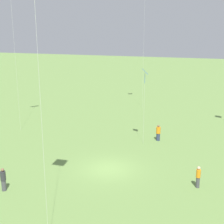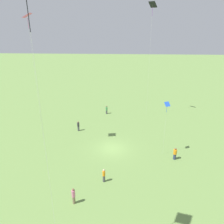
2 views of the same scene
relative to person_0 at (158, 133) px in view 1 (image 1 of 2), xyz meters
name	(u,v)px [view 1 (image 1 of 2)]	position (x,y,z in m)	size (l,w,h in m)	color
ground_plane	(108,169)	(8.42, -2.18, -0.83)	(240.00, 240.00, 0.00)	#6B8E47
person_0	(158,133)	(0.00, 0.00, 0.00)	(0.58, 0.58, 1.70)	#333D5B
person_2	(3,180)	(14.53, -7.74, 0.03)	(0.40, 0.40, 1.72)	#4C4C51
person_3	(198,177)	(8.97, 5.08, 0.01)	(0.41, 0.41, 1.65)	#4C4C51
kite_3	(145,75)	(1.38, -1.21, 6.16)	(0.83, 0.74, 7.59)	blue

